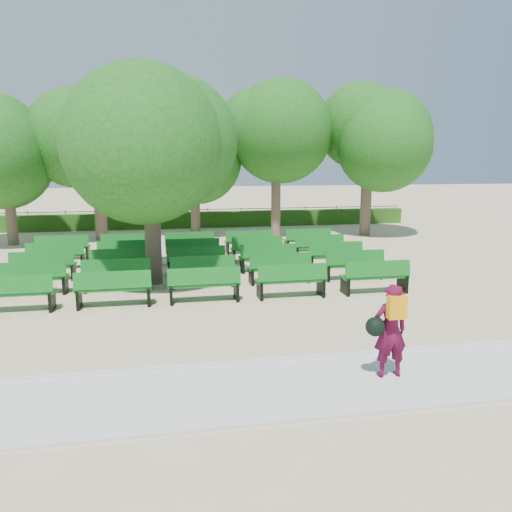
{
  "coord_description": "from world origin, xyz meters",
  "views": [
    {
      "loc": [
        -1.73,
        -15.09,
        3.86
      ],
      "look_at": [
        0.97,
        -1.0,
        1.1
      ],
      "focal_mm": 35.0,
      "sensor_mm": 36.0,
      "label": 1
    }
  ],
  "objects": [
    {
      "name": "ground",
      "position": [
        0.0,
        0.0,
        0.0
      ],
      "size": [
        120.0,
        120.0,
        0.0
      ],
      "primitive_type": "plane",
      "color": "#CBB187"
    },
    {
      "name": "paving",
      "position": [
        0.0,
        -7.4,
        0.03
      ],
      "size": [
        30.0,
        2.2,
        0.06
      ],
      "primitive_type": "cube",
      "color": "silver",
      "rests_on": "ground"
    },
    {
      "name": "curb",
      "position": [
        0.0,
        -6.25,
        0.05
      ],
      "size": [
        30.0,
        0.12,
        0.1
      ],
      "primitive_type": "cube",
      "color": "silver",
      "rests_on": "ground"
    },
    {
      "name": "hedge",
      "position": [
        0.0,
        14.0,
        0.45
      ],
      "size": [
        26.0,
        0.7,
        0.9
      ],
      "primitive_type": "cube",
      "color": "#285516",
      "rests_on": "ground"
    },
    {
      "name": "fence",
      "position": [
        0.0,
        14.4,
        0.0
      ],
      "size": [
        26.0,
        0.1,
        1.02
      ],
      "primitive_type": null,
      "color": "black",
      "rests_on": "ground"
    },
    {
      "name": "tree_line",
      "position": [
        0.0,
        10.0,
        0.0
      ],
      "size": [
        21.8,
        6.8,
        7.04
      ],
      "primitive_type": null,
      "color": "#1F611A",
      "rests_on": "ground"
    },
    {
      "name": "bench_array",
      "position": [
        -0.58,
        1.79,
        0.1
      ],
      "size": [
        2.01,
        0.71,
        1.25
      ],
      "rotation": [
        0.0,
        0.0,
        0.05
      ],
      "color": "#12691C",
      "rests_on": "ground"
    },
    {
      "name": "tree_among",
      "position": [
        -2.0,
        0.72,
        4.26
      ],
      "size": [
        4.73,
        4.73,
        6.41
      ],
      "color": "brown",
      "rests_on": "ground"
    },
    {
      "name": "person",
      "position": [
        2.15,
        -7.32,
        0.93
      ],
      "size": [
        0.79,
        0.47,
        1.69
      ],
      "rotation": [
        0.0,
        0.0,
        3.14
      ],
      "color": "#4E0B27",
      "rests_on": "ground"
    }
  ]
}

